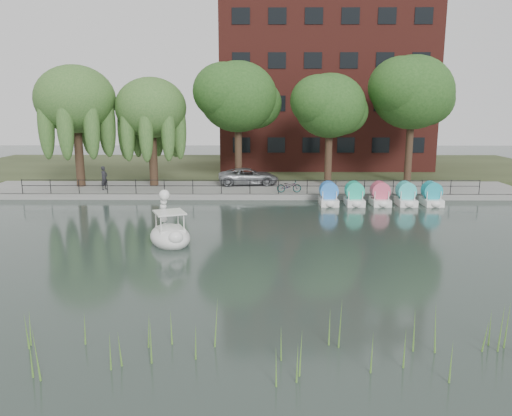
{
  "coord_description": "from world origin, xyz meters",
  "views": [
    {
      "loc": [
        0.7,
        -21.14,
        6.54
      ],
      "look_at": [
        0.5,
        4.0,
        1.3
      ],
      "focal_mm": 35.0,
      "sensor_mm": 36.0,
      "label": 1
    }
  ],
  "objects_px": {
    "minivan": "(248,175)",
    "pedestrian": "(104,176)",
    "bicycle": "(289,185)",
    "swan_boat": "(170,232)"
  },
  "relations": [
    {
      "from": "bicycle",
      "to": "swan_boat",
      "type": "xyz_separation_m",
      "value": [
        -6.38,
        -11.86,
        -0.36
      ]
    },
    {
      "from": "bicycle",
      "to": "swan_boat",
      "type": "distance_m",
      "value": 13.47
    },
    {
      "from": "swan_boat",
      "to": "bicycle",
      "type": "bearing_deg",
      "value": 39.22
    },
    {
      "from": "bicycle",
      "to": "minivan",
      "type": "bearing_deg",
      "value": 37.84
    },
    {
      "from": "minivan",
      "to": "pedestrian",
      "type": "relative_size",
      "value": 2.69
    },
    {
      "from": "bicycle",
      "to": "pedestrian",
      "type": "height_order",
      "value": "pedestrian"
    },
    {
      "from": "minivan",
      "to": "bicycle",
      "type": "relative_size",
      "value": 3.1
    },
    {
      "from": "minivan",
      "to": "swan_boat",
      "type": "xyz_separation_m",
      "value": [
        -3.42,
        -15.33,
        -0.6
      ]
    },
    {
      "from": "minivan",
      "to": "bicycle",
      "type": "xyz_separation_m",
      "value": [
        2.95,
        -3.48,
        -0.24
      ]
    },
    {
      "from": "minivan",
      "to": "pedestrian",
      "type": "distance_m",
      "value": 10.77
    }
  ]
}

